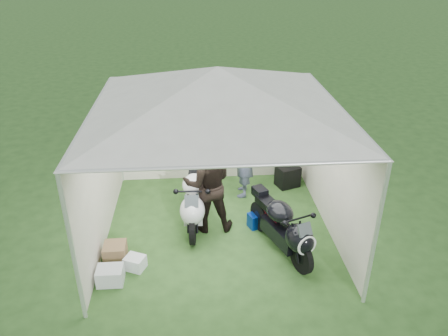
{
  "coord_description": "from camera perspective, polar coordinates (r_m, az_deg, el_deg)",
  "views": [
    {
      "loc": [
        -0.39,
        -6.63,
        4.67
      ],
      "look_at": [
        0.13,
        0.35,
        1.07
      ],
      "focal_mm": 35.0,
      "sensor_mm": 36.0,
      "label": 1
    }
  ],
  "objects": [
    {
      "name": "crate_2",
      "position": [
        7.31,
        -11.53,
        -12.03
      ],
      "size": [
        0.38,
        0.35,
        0.22
      ],
      "primitive_type": "cube",
      "rotation": [
        0.0,
        0.0,
        -0.43
      ],
      "color": "white",
      "rests_on": "ground"
    },
    {
      "name": "crate_1",
      "position": [
        7.5,
        -14.01,
        -10.69
      ],
      "size": [
        0.36,
        0.36,
        0.32
      ],
      "primitive_type": "cube",
      "rotation": [
        0.0,
        0.0,
        0.01
      ],
      "color": "brown",
      "rests_on": "ground"
    },
    {
      "name": "ground",
      "position": [
        8.12,
        -0.72,
        -7.87
      ],
      "size": [
        80.0,
        80.0,
        0.0
      ],
      "primitive_type": "plane",
      "color": "#27491C",
      "rests_on": "ground"
    },
    {
      "name": "canopy_tent",
      "position": [
        6.99,
        -0.87,
        9.82
      ],
      "size": [
        5.66,
        5.66,
        3.0
      ],
      "color": "silver",
      "rests_on": "ground"
    },
    {
      "name": "paddock_stand",
      "position": [
        8.13,
        4.48,
        -6.75
      ],
      "size": [
        0.42,
        0.34,
        0.27
      ],
      "primitive_type": "cube",
      "rotation": [
        0.0,
        0.0,
        0.37
      ],
      "color": "#0A36C1",
      "rests_on": "ground"
    },
    {
      "name": "motorcycle_white",
      "position": [
        7.97,
        -3.96,
        -4.1
      ],
      "size": [
        0.5,
        1.94,
        0.95
      ],
      "rotation": [
        0.0,
        0.0,
        -0.06
      ],
      "color": "black",
      "rests_on": "ground"
    },
    {
      "name": "person_dark_jacket",
      "position": [
        7.67,
        -2.11,
        -2.06
      ],
      "size": [
        0.89,
        0.69,
        1.83
      ],
      "primitive_type": "imported",
      "rotation": [
        0.0,
        0.0,
        3.14
      ],
      "color": "black",
      "rests_on": "ground"
    },
    {
      "name": "person_blue_jacket",
      "position": [
        8.79,
        2.57,
        1.37
      ],
      "size": [
        0.45,
        0.64,
        1.68
      ],
      "primitive_type": "imported",
      "rotation": [
        0.0,
        0.0,
        -1.66
      ],
      "color": "slate",
      "rests_on": "ground"
    },
    {
      "name": "crate_0",
      "position": [
        7.12,
        -14.64,
        -13.42
      ],
      "size": [
        0.4,
        0.31,
        0.27
      ],
      "primitive_type": "cube",
      "rotation": [
        0.0,
        0.0,
        -0.01
      ],
      "color": "silver",
      "rests_on": "ground"
    },
    {
      "name": "equipment_box",
      "position": [
        9.46,
        8.31,
        -1.06
      ],
      "size": [
        0.55,
        0.5,
        0.46
      ],
      "primitive_type": "cube",
      "rotation": [
        0.0,
        0.0,
        0.35
      ],
      "color": "black",
      "rests_on": "ground"
    },
    {
      "name": "motorcycle_black",
      "position": [
        7.33,
        7.81,
        -7.63
      ],
      "size": [
        0.89,
        1.76,
        0.91
      ],
      "rotation": [
        0.0,
        0.0,
        0.37
      ],
      "color": "black",
      "rests_on": "ground"
    }
  ]
}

